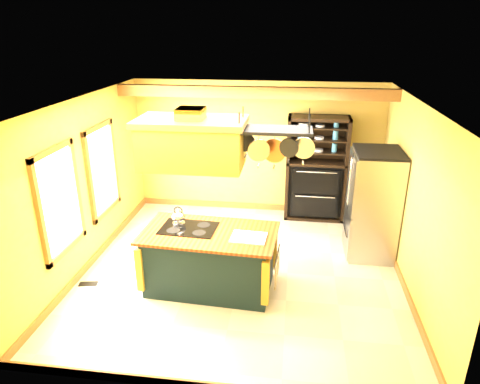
% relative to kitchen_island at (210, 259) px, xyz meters
% --- Properties ---
extents(floor, '(5.00, 5.00, 0.00)m').
position_rel_kitchen_island_xyz_m(floor, '(0.41, 0.52, -0.47)').
color(floor, beige).
rests_on(floor, ground).
extents(ceiling, '(5.00, 5.00, 0.00)m').
position_rel_kitchen_island_xyz_m(ceiling, '(0.41, 0.52, 2.23)').
color(ceiling, white).
rests_on(ceiling, wall_back).
extents(wall_back, '(5.00, 0.02, 2.70)m').
position_rel_kitchen_island_xyz_m(wall_back, '(0.41, 3.02, 0.88)').
color(wall_back, gold).
rests_on(wall_back, floor).
extents(wall_front, '(5.00, 0.02, 2.70)m').
position_rel_kitchen_island_xyz_m(wall_front, '(0.41, -1.98, 0.88)').
color(wall_front, gold).
rests_on(wall_front, floor).
extents(wall_left, '(0.02, 5.00, 2.70)m').
position_rel_kitchen_island_xyz_m(wall_left, '(-2.09, 0.52, 0.88)').
color(wall_left, gold).
rests_on(wall_left, floor).
extents(wall_right, '(0.02, 5.00, 2.70)m').
position_rel_kitchen_island_xyz_m(wall_right, '(2.91, 0.52, 0.88)').
color(wall_right, gold).
rests_on(wall_right, floor).
extents(ceiling_beam, '(5.00, 0.15, 0.20)m').
position_rel_kitchen_island_xyz_m(ceiling_beam, '(0.41, 2.22, 2.12)').
color(ceiling_beam, olive).
rests_on(ceiling_beam, ceiling).
extents(window_near, '(0.06, 1.06, 1.56)m').
position_rel_kitchen_island_xyz_m(window_near, '(-2.06, -0.28, 0.93)').
color(window_near, olive).
rests_on(window_near, wall_left).
extents(window_far, '(0.06, 1.06, 1.56)m').
position_rel_kitchen_island_xyz_m(window_far, '(-2.06, 1.12, 0.93)').
color(window_far, olive).
rests_on(window_far, wall_left).
extents(kitchen_island, '(2.00, 1.19, 1.11)m').
position_rel_kitchen_island_xyz_m(kitchen_island, '(0.00, 0.00, 0.00)').
color(kitchen_island, black).
rests_on(kitchen_island, floor).
extents(range_hood, '(1.45, 0.82, 0.80)m').
position_rel_kitchen_island_xyz_m(range_hood, '(-0.20, -0.00, 1.78)').
color(range_hood, gold).
rests_on(range_hood, ceiling).
extents(pot_rack, '(1.05, 0.48, 0.72)m').
position_rel_kitchen_island_xyz_m(pot_rack, '(0.91, 0.01, 1.87)').
color(pot_rack, black).
rests_on(pot_rack, ceiling).
extents(refrigerator, '(0.78, 0.92, 1.79)m').
position_rel_kitchen_island_xyz_m(refrigerator, '(2.50, 1.39, 0.40)').
color(refrigerator, '#999CA1').
rests_on(refrigerator, floor).
extents(hutch, '(1.18, 0.54, 2.09)m').
position_rel_kitchen_island_xyz_m(hutch, '(1.61, 2.79, 0.35)').
color(hutch, black).
rests_on(hutch, floor).
extents(floor_register, '(0.30, 0.17, 0.01)m').
position_rel_kitchen_island_xyz_m(floor_register, '(-1.87, -0.19, -0.46)').
color(floor_register, black).
rests_on(floor_register, floor).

